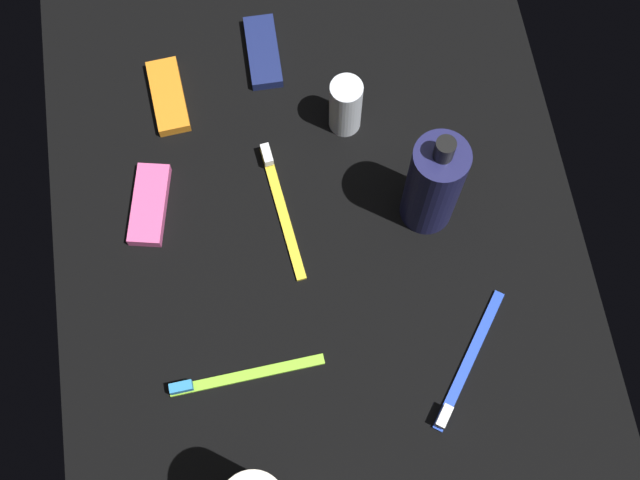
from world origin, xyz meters
TOP-DOWN VIEW (x-y plane):
  - ground_plane at (0.00, 0.00)cm, footprint 84.00×64.00cm
  - lotion_bottle at (2.89, -13.62)cm, footprint 6.37×6.37cm
  - deodorant_stick at (16.36, -5.76)cm, footprint 4.04×4.04cm
  - toothbrush_yellow at (6.41, 3.94)cm, footprint 18.02×3.30cm
  - toothbrush_blue at (-17.11, -14.26)cm, footprint 15.27×11.55cm
  - toothbrush_lime at (-14.10, 11.77)cm, footprint 2.26×18.04cm
  - snack_bar_navy at (27.96, 3.19)cm, footprint 10.43×4.08cm
  - snack_bar_pink at (8.63, 19.83)cm, footprint 11.02×6.14cm
  - snack_bar_orange at (23.30, 16.14)cm, footprint 10.69×4.81cm

SIDE VIEW (x-z plane):
  - ground_plane at x=0.00cm, z-range -1.20..0.00cm
  - toothbrush_yellow at x=6.41cm, z-range -0.44..1.66cm
  - toothbrush_blue at x=-17.11cm, z-range -0.44..1.66cm
  - toothbrush_lime at x=-14.10cm, z-range -0.44..1.66cm
  - snack_bar_navy at x=27.96cm, z-range 0.00..1.50cm
  - snack_bar_pink at x=8.63cm, z-range 0.00..1.50cm
  - snack_bar_orange at x=23.30cm, z-range 0.00..1.50cm
  - deodorant_stick at x=16.36cm, z-range 0.00..8.92cm
  - lotion_bottle at x=2.89cm, z-range -1.21..17.23cm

